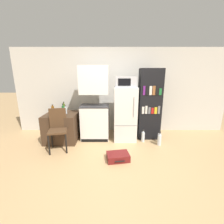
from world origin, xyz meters
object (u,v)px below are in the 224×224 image
at_px(bottle_amber_beer, 53,109).
at_px(water_bottle_middle, 160,140).
at_px(bottle_olive_oil, 65,107).
at_px(bottle_clear_short, 66,110).
at_px(kitchen_hutch, 95,106).
at_px(suitcase_large_flat, 118,157).
at_px(microwave, 126,82).
at_px(refrigerator, 126,114).
at_px(water_bottle_back, 160,138).
at_px(chair, 59,126).
at_px(bookshelf, 150,104).
at_px(bottle_green_tall, 64,110).
at_px(water_bottle_front, 144,137).
at_px(bowl, 58,111).
at_px(side_table, 63,127).
at_px(bottle_milk_white, 63,114).

bearing_deg(bottle_amber_beer, water_bottle_middle, -10.03).
height_order(bottle_olive_oil, bottle_clear_short, bottle_olive_oil).
height_order(kitchen_hutch, suitcase_large_flat, kitchen_hutch).
relative_size(microwave, bottle_clear_short, 2.50).
bearing_deg(refrigerator, microwave, -108.38).
bearing_deg(bottle_clear_short, water_bottle_back, -4.27).
bearing_deg(kitchen_hutch, chair, -142.45).
distance_m(microwave, bookshelf, 0.91).
relative_size(kitchen_hutch, bottle_olive_oil, 7.20).
height_order(bottle_amber_beer, bottle_green_tall, bottle_green_tall).
bearing_deg(bottle_amber_beer, kitchen_hutch, -2.81).
distance_m(bottle_amber_beer, water_bottle_back, 2.96).
bearing_deg(water_bottle_front, refrigerator, 157.06).
relative_size(bookshelf, water_bottle_middle, 5.41).
xyz_separation_m(bottle_olive_oil, chair, (0.06, -0.73, -0.27)).
bearing_deg(bowl, refrigerator, -5.53).
height_order(bowl, chair, chair).
relative_size(bottle_amber_beer, water_bottle_middle, 0.58).
distance_m(bottle_green_tall, bowl, 0.52).
xyz_separation_m(side_table, water_bottle_middle, (2.52, -0.31, -0.22)).
xyz_separation_m(refrigerator, water_bottle_middle, (0.84, -0.40, -0.57)).
distance_m(bookshelf, bottle_olive_oil, 2.34).
bearing_deg(chair, water_bottle_front, -1.50).
bearing_deg(microwave, bottle_green_tall, -171.52).
bearing_deg(water_bottle_middle, microwave, 154.42).
height_order(microwave, water_bottle_middle, microwave).
bearing_deg(water_bottle_middle, side_table, 172.99).
xyz_separation_m(refrigerator, bottle_milk_white, (-1.57, -0.34, 0.09)).
xyz_separation_m(side_table, bookshelf, (2.35, 0.20, 0.58)).
bearing_deg(chair, bowl, 96.95).
xyz_separation_m(bottle_amber_beer, chair, (0.36, -0.67, -0.25)).
bearing_deg(suitcase_large_flat, bookshelf, 43.23).
relative_size(bowl, water_bottle_back, 0.41).
bearing_deg(water_bottle_middle, suitcase_large_flat, -147.63).
relative_size(bottle_olive_oil, bottle_milk_white, 1.72).
relative_size(bottle_olive_oil, bowl, 2.05).
relative_size(bottle_olive_oil, bottle_amber_beer, 1.33).
bearing_deg(water_bottle_middle, water_bottle_front, 150.96).
bearing_deg(kitchen_hutch, bottle_olive_oil, 172.42).
distance_m(refrigerator, chair, 1.72).
bearing_deg(water_bottle_front, bottle_milk_white, -176.08).
distance_m(side_table, water_bottle_middle, 2.55).
relative_size(bottle_milk_white, bowl, 1.19).
xyz_separation_m(microwave, bottle_amber_beer, (-1.96, 0.09, -0.73)).
height_order(bookshelf, water_bottle_front, bookshelf).
xyz_separation_m(refrigerator, microwave, (-0.00, -0.00, 0.84)).
bearing_deg(side_table, bottle_milk_white, -64.77).
distance_m(water_bottle_front, water_bottle_back, 0.42).
height_order(refrigerator, bottle_amber_beer, refrigerator).
relative_size(bottle_clear_short, bowl, 1.61).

